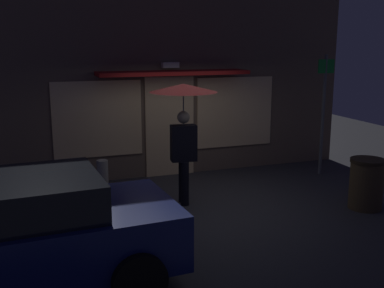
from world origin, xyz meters
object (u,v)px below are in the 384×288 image
(person_with_umbrella, at_px, (183,112))
(street_sign_post, at_px, (323,108))
(sidewalk_bollard, at_px, (103,177))
(trash_bin, at_px, (366,184))

(person_with_umbrella, xyz_separation_m, street_sign_post, (3.54, 0.86, -0.21))
(person_with_umbrella, relative_size, sidewalk_bollard, 3.26)
(street_sign_post, bearing_deg, sidewalk_bollard, 177.51)
(person_with_umbrella, relative_size, trash_bin, 2.43)
(sidewalk_bollard, distance_m, trash_bin, 4.93)
(person_with_umbrella, bearing_deg, trash_bin, 162.25)
(street_sign_post, xyz_separation_m, trash_bin, (-0.55, -2.19, -1.04))
(street_sign_post, xyz_separation_m, sidewalk_bollard, (-4.85, 0.21, -1.16))
(person_with_umbrella, xyz_separation_m, trash_bin, (2.99, -1.33, -1.26))
(trash_bin, bearing_deg, person_with_umbrella, 156.00)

